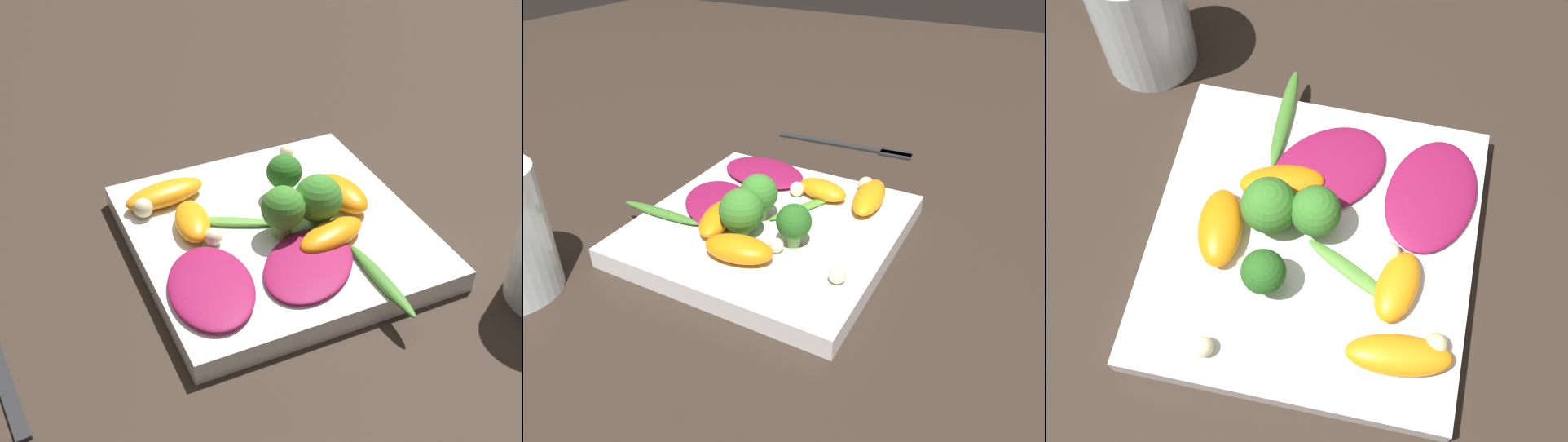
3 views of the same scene
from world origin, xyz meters
The scene contains 18 objects.
ground_plane centered at (0.00, 0.00, 0.00)m, with size 2.40×2.40×0.00m, color #2D231C.
plate centered at (0.00, 0.00, 0.01)m, with size 0.25×0.25×0.02m.
drinking_glass centered at (0.18, -0.16, 0.06)m, with size 0.08×0.08×0.12m.
radicchio_leaf_0 centered at (0.00, -0.06, 0.02)m, with size 0.12×0.12×0.01m.
radicchio_leaf_1 centered at (-0.08, -0.06, 0.03)m, with size 0.08×0.11×0.01m.
orange_segment_0 centered at (-0.08, 0.08, 0.03)m, with size 0.08×0.04×0.02m.
orange_segment_1 centered at (-0.07, 0.03, 0.03)m, with size 0.04×0.06×0.02m.
orange_segment_2 centered at (0.03, -0.04, 0.03)m, with size 0.07×0.05×0.02m.
orange_segment_3 centered at (0.07, 0.01, 0.03)m, with size 0.04×0.07×0.02m.
broccoli_floret_0 centered at (0.00, -0.01, 0.05)m, with size 0.04×0.04×0.05m.
broccoli_floret_1 centered at (0.03, -0.01, 0.05)m, with size 0.04×0.04×0.05m.
broccoli_floret_2 centered at (0.03, 0.04, 0.05)m, with size 0.03×0.03×0.04m.
arugula_sprig_0 centered at (0.04, -0.10, 0.02)m, with size 0.01×0.09×0.01m.
arugula_sprig_1 centered at (-0.03, 0.02, 0.02)m, with size 0.08×0.05×0.01m.
macadamia_nut_0 centered at (0.04, 0.03, 0.03)m, with size 0.01×0.01×0.01m.
macadamia_nut_1 centered at (-0.10, 0.06, 0.03)m, with size 0.02×0.02×0.02m.
macadamia_nut_2 centered at (0.06, 0.10, 0.03)m, with size 0.02×0.02×0.02m.
macadamia_nut_3 centered at (-0.06, 0.00, 0.03)m, with size 0.02×0.02×0.02m.
Camera 3 is at (-0.04, 0.21, 0.53)m, focal length 50.00 mm.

